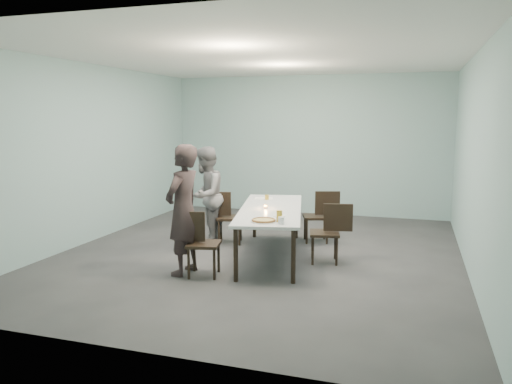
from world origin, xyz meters
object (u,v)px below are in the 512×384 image
(chair_far_right, at_px, (321,213))
(water_tumbler, at_px, (281,220))
(tealight, at_px, (266,208))
(pizza, at_px, (264,220))
(chair_far_left, at_px, (225,214))
(diner_near, at_px, (183,210))
(diner_far, at_px, (206,195))
(table, at_px, (271,212))
(chair_near_right, at_px, (330,229))
(side_plate, at_px, (279,216))
(beer_glass, at_px, (279,216))
(chair_near_left, at_px, (198,239))
(amber_tumbler, at_px, (267,197))

(chair_far_right, height_order, water_tumbler, chair_far_right)
(tealight, bearing_deg, pizza, -75.07)
(chair_far_left, xyz_separation_m, diner_near, (0.08, -1.74, 0.38))
(diner_far, bearing_deg, table, 65.62)
(chair_near_right, height_order, side_plate, chair_near_right)
(table, height_order, tealight, tealight)
(chair_far_left, distance_m, beer_glass, 2.03)
(diner_near, relative_size, beer_glass, 11.73)
(chair_far_right, relative_size, diner_near, 0.49)
(table, xyz_separation_m, side_plate, (0.27, -0.54, 0.06))
(water_tumbler, distance_m, tealight, 1.07)
(chair_near_right, bearing_deg, tealight, -8.77)
(chair_near_left, xyz_separation_m, beer_glass, (1.05, 0.27, 0.32))
(chair_near_right, bearing_deg, water_tumbler, 52.87)
(diner_far, height_order, pizza, diner_far)
(side_plate, bearing_deg, amber_tumbler, 113.23)
(chair_near_left, bearing_deg, chair_far_left, 87.02)
(tealight, bearing_deg, diner_far, 155.43)
(diner_far, bearing_deg, diner_near, 9.36)
(table, distance_m, chair_far_left, 1.14)
(table, xyz_separation_m, chair_far_left, (-0.97, 0.58, -0.19))
(table, distance_m, tealight, 0.13)
(table, distance_m, chair_near_right, 0.93)
(amber_tumbler, bearing_deg, diner_far, -165.31)
(chair_far_left, bearing_deg, diner_far, -177.72)
(table, distance_m, pizza, 1.00)
(chair_near_right, relative_size, pizza, 2.56)
(chair_far_left, relative_size, water_tumbler, 9.67)
(amber_tumbler, bearing_deg, water_tumbler, -68.04)
(water_tumbler, bearing_deg, chair_near_left, -172.52)
(table, bearing_deg, chair_far_right, 64.08)
(diner_near, distance_m, side_plate, 1.32)
(chair_near_left, height_order, chair_far_right, same)
(side_plate, height_order, beer_glass, beer_glass)
(chair_near_left, relative_size, tealight, 15.54)
(chair_far_right, xyz_separation_m, diner_near, (-1.45, -2.30, 0.38))
(table, height_order, chair_near_left, chair_near_left)
(chair_far_right, xyz_separation_m, amber_tumbler, (-0.84, -0.41, 0.29))
(pizza, bearing_deg, chair_far_right, 80.07)
(diner_far, distance_m, tealight, 1.34)
(chair_near_left, height_order, chair_far_left, same)
(chair_near_right, bearing_deg, chair_far_left, -29.78)
(table, relative_size, amber_tumbler, 34.14)
(table, distance_m, chair_far_right, 1.29)
(chair_near_left, relative_size, water_tumbler, 9.67)
(chair_far_left, relative_size, side_plate, 4.83)
(diner_near, xyz_separation_m, amber_tumbler, (0.61, 1.90, -0.09))
(diner_near, height_order, side_plate, diner_near)
(chair_far_left, relative_size, tealight, 15.54)
(diner_far, height_order, side_plate, diner_far)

